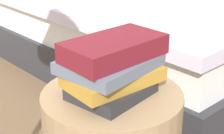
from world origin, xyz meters
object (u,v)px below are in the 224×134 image
Objects in this scene: book_ochre at (114,77)px; bed at (140,22)px; book_maroon at (114,48)px; book_charcoal at (112,90)px; book_slate at (109,64)px.

bed is at bearing 43.69° from book_ochre.
bed is 7.06× the size of book_maroon.
bed reaches higher than book_charcoal.
book_slate is at bearing 112.37° from book_ochre.
book_maroon is (0.02, 0.01, 0.12)m from book_charcoal.
bed reaches higher than book_ochre.
book_ochre is at bearing -133.77° from book_maroon.
bed is 1.47m from book_ochre.
book_slate is 0.92× the size of book_maroon.
bed is at bearing 32.49° from book_slate.
book_maroon is at bearing -40.98° from book_slate.
bed is at bearing 39.55° from book_maroon.
book_slate is at bearing 61.92° from book_charcoal.
book_slate is (0.01, 0.02, 0.07)m from book_charcoal.
book_maroon is at bearing 22.52° from book_charcoal.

